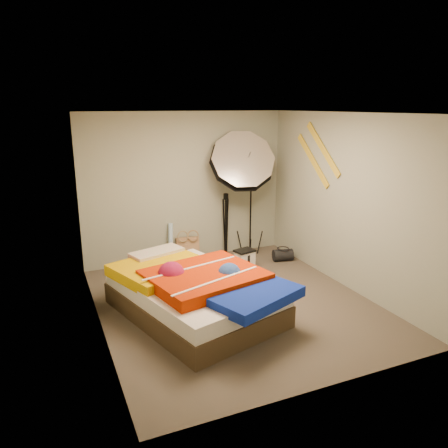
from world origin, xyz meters
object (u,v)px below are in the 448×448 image
duffel_bag (283,255)px  bed (195,291)px  tote_bag (188,249)px  photo_umbrella (242,163)px  camera_case (245,260)px  wrapping_roll (171,243)px  camera_tripod (226,220)px

duffel_bag → bed: 2.43m
tote_bag → photo_umbrella: size_ratio=0.17×
tote_bag → bed: bearing=-97.9°
camera_case → tote_bag: bearing=119.4°
wrapping_roll → bed: size_ratio=0.27×
wrapping_roll → camera_tripod: (1.01, -0.02, 0.31)m
bed → photo_umbrella: photo_umbrella is taller
photo_umbrella → bed: bearing=-130.3°
bed → camera_tripod: camera_tripod is taller
bed → duffel_bag: bearing=31.9°
wrapping_roll → bed: 2.01m
duffel_bag → camera_tripod: bearing=149.5°
bed → camera_tripod: 2.37m
wrapping_roll → duffel_bag: size_ratio=1.99×
camera_case → photo_umbrella: size_ratio=0.13×
duffel_bag → bed: (-2.05, -1.28, 0.21)m
tote_bag → camera_case: bearing=-39.0°
bed → photo_umbrella: size_ratio=1.08×
camera_case → camera_tripod: (-0.01, 0.75, 0.49)m
photo_umbrella → camera_tripod: photo_umbrella is taller
tote_bag → duffel_bag: 1.64m
wrapping_roll → camera_case: 1.29m
camera_case → duffel_bag: bearing=-8.4°
camera_tripod → duffel_bag: bearing=-41.7°
wrapping_roll → camera_tripod: size_ratio=0.60×
camera_case → duffel_bag: size_ratio=0.88×
tote_bag → wrapping_roll: wrapping_roll is taller
wrapping_roll → photo_umbrella: bearing=-11.8°
bed → camera_tripod: (1.28, 1.96, 0.33)m
tote_bag → bed: 2.07m
wrapping_roll → bed: wrapping_roll is taller
duffel_bag → camera_tripod: camera_tripod is taller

